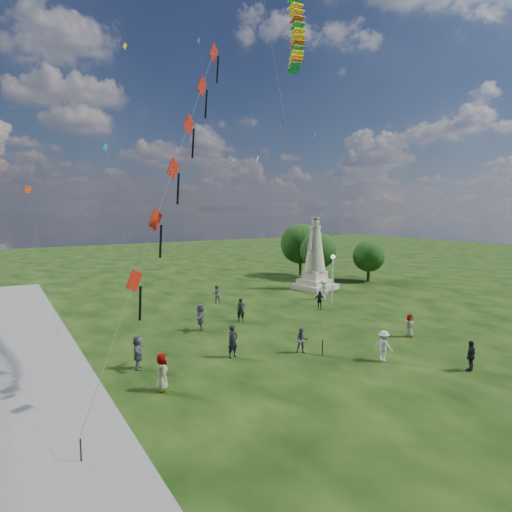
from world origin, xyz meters
TOP-DOWN VIEW (x-y plane):
  - waterfront at (-15.24, 8.99)m, footprint 200.00×200.00m
  - statue at (13.57, 19.57)m, footprint 4.41×4.41m
  - lamppost at (10.48, 13.33)m, footprint 0.41×0.41m
  - tree_row at (18.60, 25.04)m, footprint 8.73×12.04m
  - person_0 at (-4.14, 5.46)m, footprint 0.78×0.60m
  - person_1 at (-0.30, 3.93)m, footprint 0.90×0.83m
  - person_2 at (2.86, 0.50)m, footprint 0.78×1.21m
  - person_3 at (5.60, -3.00)m, footprint 1.05×0.67m
  - person_4 at (7.89, 2.76)m, footprint 0.77×0.49m
  - person_5 at (-9.32, 6.60)m, footprint 1.31×1.89m
  - person_6 at (0.20, 12.14)m, footprint 0.78×0.67m
  - person_7 at (1.48, 18.93)m, footprint 0.87×0.60m
  - person_8 at (10.79, 14.94)m, footprint 0.76×1.30m
  - person_9 at (7.85, 11.99)m, footprint 1.03×0.97m
  - person_10 at (-9.19, 3.19)m, footprint 0.68×0.96m
  - person_11 at (-3.46, 11.48)m, footprint 1.47×1.94m
  - red_kite_train at (-7.49, 4.61)m, footprint 10.05×9.35m
  - small_kites at (3.50, 23.27)m, footprint 31.35×15.69m

SIDE VIEW (x-z plane):
  - waterfront at x=-15.24m, z-range -0.82..0.69m
  - person_4 at x=7.89m, z-range 0.00..1.55m
  - person_1 at x=-0.30m, z-range 0.00..1.58m
  - person_9 at x=7.85m, z-range 0.00..1.60m
  - person_3 at x=5.60m, z-range 0.00..1.66m
  - person_7 at x=1.48m, z-range 0.00..1.67m
  - person_2 at x=2.86m, z-range 0.00..1.74m
  - person_6 at x=0.20m, z-range 0.00..1.80m
  - person_10 at x=-9.19m, z-range 0.00..1.82m
  - person_5 at x=-9.32m, z-range 0.00..1.88m
  - person_0 at x=-4.14m, z-range 0.00..1.92m
  - person_11 at x=-3.46m, z-range 0.00..1.92m
  - person_8 at x=10.79m, z-range 0.00..1.93m
  - statue at x=13.57m, z-range -0.94..6.73m
  - lamppost at x=10.48m, z-range 0.99..5.45m
  - tree_row at x=18.60m, z-range 0.39..7.12m
  - red_kite_train at x=-7.49m, z-range 2.19..20.40m
  - small_kites at x=3.50m, z-range 1.20..26.35m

